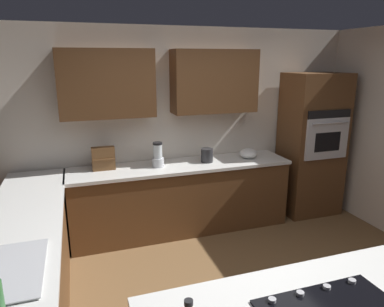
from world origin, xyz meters
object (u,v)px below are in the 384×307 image
object	(u,v)px
blender	(158,156)
sink_unit	(4,271)
mixing_bowl	(248,153)
spice_rack	(103,159)
kettle	(207,155)
wall_oven	(312,145)

from	to	relation	value
blender	sink_unit	bearing A→B (deg)	53.21
mixing_bowl	spice_rack	xyz separation A→B (m)	(1.90, -0.08, 0.08)
blender	kettle	world-z (taller)	blender
mixing_bowl	kettle	xyz separation A→B (m)	(0.60, 0.00, 0.02)
spice_rack	kettle	xyz separation A→B (m)	(-1.30, 0.08, -0.05)
wall_oven	mixing_bowl	size ratio (longest dim) A/B	8.48
blender	kettle	size ratio (longest dim) A/B	1.73
blender	wall_oven	bearing A→B (deg)	179.83
mixing_bowl	wall_oven	bearing A→B (deg)	179.61
mixing_bowl	kettle	bearing A→B (deg)	0.00
spice_rack	mixing_bowl	bearing A→B (deg)	177.67
blender	kettle	bearing A→B (deg)	-180.00
spice_rack	sink_unit	bearing A→B (deg)	68.61
wall_oven	kettle	bearing A→B (deg)	-0.24
wall_oven	spice_rack	size ratio (longest dim) A/B	7.13
sink_unit	mixing_bowl	bearing A→B (deg)	-144.51
mixing_bowl	spice_rack	distance (m)	1.90
spice_rack	wall_oven	bearing A→B (deg)	178.34
spice_rack	kettle	world-z (taller)	spice_rack
sink_unit	spice_rack	xyz separation A→B (m)	(-0.78, -1.99, 0.12)
mixing_bowl	spice_rack	world-z (taller)	spice_rack
blender	kettle	xyz separation A→B (m)	(-0.65, -0.00, -0.04)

